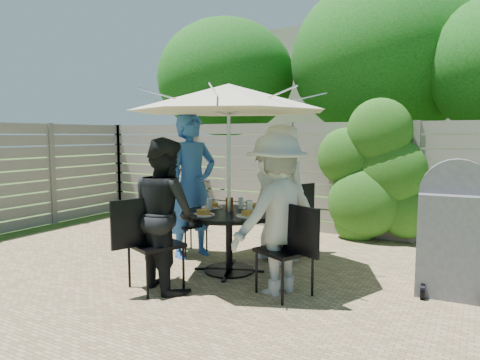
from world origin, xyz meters
The scene contains 22 objects.
backyard_envelope centered at (0.09, 10.29, 2.61)m, with size 60.00×60.00×5.00m.
patio_table centered at (0.29, 0.50, 0.51)m, with size 1.47×1.47×0.73m.
umbrella centered at (0.29, 0.50, 2.06)m, with size 3.00×3.00×2.22m.
chair_back centered at (0.67, 1.39, 0.30)m, with size 0.63×0.75×0.98m.
person_back centered at (0.61, 1.27, 0.89)m, with size 0.87×0.56×1.77m, color silver.
chair_left centered at (-0.60, 0.88, 0.26)m, with size 0.66×0.52×0.86m.
person_left centered at (-0.48, 0.83, 0.97)m, with size 0.70×0.46×1.93m, color #2654A5.
chair_front centered at (-0.09, -0.39, 0.30)m, with size 0.62×0.76×1.00m.
person_front centered at (-0.04, -0.26, 0.81)m, with size 0.78×0.61×1.61m, color black.
chair_right centered at (1.18, 0.12, 0.29)m, with size 0.73×0.61×0.96m.
person_right centered at (1.05, 0.18, 0.83)m, with size 1.07×0.62×1.66m, color #ABA8A6.
plate_back centered at (0.43, 0.83, 0.76)m, with size 0.26×0.26×0.06m.
plate_left centered at (-0.04, 0.64, 0.76)m, with size 0.26×0.26×0.06m.
plate_front centered at (0.15, 0.17, 0.76)m, with size 0.26×0.26×0.06m.
plate_right centered at (0.62, 0.36, 0.76)m, with size 0.26×0.26×0.06m.
glass_back centered at (0.29, 0.78, 0.80)m, with size 0.07×0.07×0.14m, color silver.
glass_left centered at (0.01, 0.51, 0.80)m, with size 0.07×0.07×0.14m, color silver.
glass_right centered at (0.57, 0.50, 0.80)m, with size 0.07×0.07×0.14m, color silver.
syrup_jug centered at (0.25, 0.57, 0.81)m, with size 0.09×0.09×0.16m, color #59280C.
coffee_cup centered at (0.47, 0.67, 0.79)m, with size 0.08×0.08×0.12m, color #C6B293.
bicycle centered at (-1.72, 2.60, 0.55)m, with size 0.73×2.10×1.10m, color #333338.
bbq_grill centered at (2.64, 1.00, 0.64)m, with size 0.72×0.58×1.40m.
Camera 1 is at (2.84, -3.75, 1.63)m, focal length 32.00 mm.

